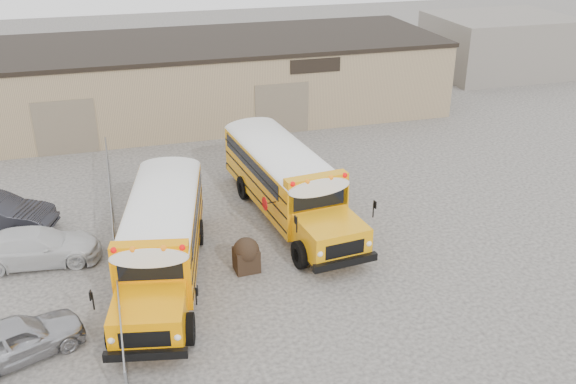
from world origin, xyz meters
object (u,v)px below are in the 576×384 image
object	(u,v)px
school_bus_left	(175,167)
school_bus_right	(239,130)
tarp_bundle	(246,254)
car_silver	(15,340)
car_white	(36,247)

from	to	relation	value
school_bus_left	school_bus_right	distance (m)	5.35
tarp_bundle	car_silver	distance (m)	8.34
school_bus_right	tarp_bundle	size ratio (longest dim) A/B	8.03
car_silver	car_white	distance (m)	5.76
school_bus_right	car_silver	xyz separation A→B (m)	(-9.78, -13.50, -1.10)
car_white	car_silver	bearing A→B (deg)	-177.87
school_bus_left	school_bus_right	xyz separation A→B (m)	(3.75, 3.82, 0.07)
car_silver	car_white	world-z (taller)	car_silver
tarp_bundle	car_white	size ratio (longest dim) A/B	0.28
tarp_bundle	school_bus_left	bearing A→B (deg)	104.64
car_silver	school_bus_left	bearing A→B (deg)	-54.36
school_bus_right	tarp_bundle	distance (m)	10.74
school_bus_left	car_silver	distance (m)	11.45
tarp_bundle	car_white	xyz separation A→B (m)	(-7.55, 2.74, -0.00)
school_bus_left	tarp_bundle	bearing A→B (deg)	-75.36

